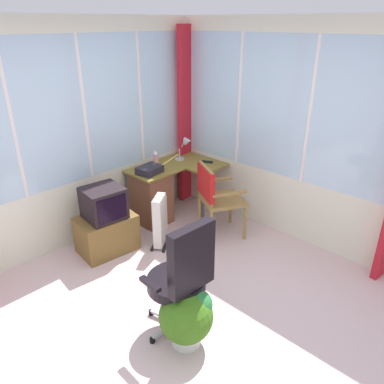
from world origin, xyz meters
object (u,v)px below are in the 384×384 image
(desk, at_px, (154,194))
(tv_remote, at_px, (207,162))
(tv_on_stand, at_px, (106,224))
(potted_plant, at_px, (188,316))
(spray_bottle, at_px, (156,158))
(paper_tray, at_px, (150,170))
(office_chair, at_px, (183,274))
(wooden_armchair, at_px, (213,192))
(desk_lamp, at_px, (186,145))
(space_heater, at_px, (160,220))

(desk, distance_m, tv_remote, 0.84)
(tv_on_stand, height_order, potted_plant, tv_on_stand)
(spray_bottle, relative_size, tv_on_stand, 0.27)
(paper_tray, distance_m, office_chair, 1.97)
(paper_tray, xyz_separation_m, wooden_armchair, (0.33, -0.78, -0.17))
(desk_lamp, bearing_deg, spray_bottle, 165.03)
(tv_remote, distance_m, wooden_armchair, 0.71)
(tv_on_stand, bearing_deg, tv_remote, -5.67)
(tv_remote, bearing_deg, spray_bottle, 117.98)
(desk_lamp, relative_size, space_heater, 0.50)
(tv_remote, bearing_deg, tv_on_stand, 149.83)
(space_heater, bearing_deg, tv_remote, 10.86)
(tv_remote, xyz_separation_m, office_chair, (-1.86, -1.39, -0.12))
(space_heater, bearing_deg, wooden_armchair, -27.56)
(tv_remote, distance_m, space_heater, 1.15)
(tv_remote, height_order, spray_bottle, spray_bottle)
(office_chair, distance_m, potted_plant, 0.35)
(office_chair, bearing_deg, space_heater, 55.81)
(office_chair, height_order, potted_plant, office_chair)
(desk_lamp, distance_m, potted_plant, 2.64)
(spray_bottle, distance_m, wooden_armchair, 0.97)
(desk, height_order, wooden_armchair, wooden_armchair)
(wooden_armchair, bearing_deg, space_heater, 152.44)
(tv_remote, relative_size, space_heater, 0.23)
(tv_remote, bearing_deg, paper_tray, 136.97)
(wooden_armchair, height_order, office_chair, office_chair)
(spray_bottle, distance_m, potted_plant, 2.42)
(tv_on_stand, bearing_deg, desk_lamp, 5.71)
(desk_lamp, height_order, tv_on_stand, desk_lamp)
(desk_lamp, xyz_separation_m, potted_plant, (-1.83, -1.80, -0.64))
(tv_on_stand, bearing_deg, spray_bottle, 14.70)
(desk, relative_size, paper_tray, 3.87)
(paper_tray, xyz_separation_m, potted_plant, (-1.13, -1.76, -0.48))
(space_heater, bearing_deg, paper_tray, 60.74)
(paper_tray, bearing_deg, spray_bottle, 33.11)
(spray_bottle, bearing_deg, tv_remote, -37.52)
(desk, xyz_separation_m, office_chair, (-1.16, -1.70, 0.22))
(desk, distance_m, paper_tray, 0.39)
(office_chair, bearing_deg, wooden_armchair, 32.10)
(desk, relative_size, space_heater, 1.80)
(wooden_armchair, bearing_deg, tv_remote, 47.59)
(spray_bottle, relative_size, wooden_armchair, 0.23)
(desk_lamp, relative_size, potted_plant, 0.63)
(desk, bearing_deg, space_heater, -124.57)
(spray_bottle, bearing_deg, paper_tray, -146.89)
(desk, distance_m, space_heater, 0.63)
(wooden_armchair, relative_size, tv_on_stand, 1.17)
(desk, height_order, tv_remote, tv_remote)
(desk, height_order, tv_on_stand, tv_on_stand)
(space_heater, height_order, potted_plant, space_heater)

